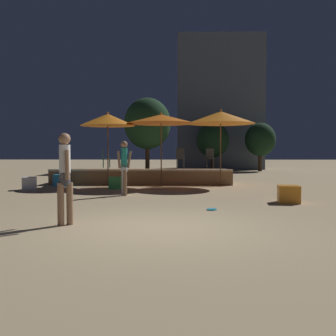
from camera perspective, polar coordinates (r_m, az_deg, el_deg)
The scene contains 19 objects.
ground_plane at distance 7.21m, azimuth -1.05°, elevation -9.04°, with size 120.00×120.00×0.00m, color tan.
wooden_deck at distance 17.23m, azimuth -3.88°, elevation -1.28°, with size 7.93×2.44×0.68m.
patio_umbrella_0 at distance 16.03m, azimuth -9.17°, elevation 7.25°, with size 2.31×2.31×3.11m.
patio_umbrella_1 at distance 15.85m, azimuth 8.04°, elevation 7.61°, with size 2.85×2.85×3.20m.
patio_umbrella_2 at distance 15.59m, azimuth -1.04°, elevation 7.47°, with size 2.85×2.85×3.06m.
cube_seat_0 at distance 11.12m, azimuth 17.92°, elevation -3.80°, with size 0.65×0.65×0.49m.
cube_seat_1 at distance 16.34m, azimuth -15.88°, elevation -1.80°, with size 0.67×0.67×0.48m.
cube_seat_2 at distance 14.68m, azimuth -8.03°, elevation -2.25°, with size 0.48×0.48×0.46m.
cube_seat_3 at distance 15.09m, azimuth -20.37°, elevation -2.22°, with size 0.67×0.67×0.48m.
person_0 at distance 12.37m, azimuth -6.70°, elevation 0.38°, with size 0.48×0.29×1.79m.
person_1 at distance 7.58m, azimuth -15.43°, elevation -0.94°, with size 0.34×0.49×1.81m.
bistro_chair_0 at distance 16.33m, azimuth 1.89°, elevation 1.76°, with size 0.40×0.40×0.90m.
bistro_chair_1 at distance 17.97m, azimuth -9.66°, elevation 1.79°, with size 0.43×0.42×0.90m.
bistro_chair_2 at distance 17.10m, azimuth 6.42°, elevation 1.78°, with size 0.40×0.40×0.90m.
frisbee_disc at distance 9.36m, azimuth 6.68°, elevation -6.27°, with size 0.25×0.25×0.03m.
background_tree_0 at distance 24.13m, azimuth -3.17°, elevation 6.75°, with size 2.99×2.99×4.88m.
background_tree_1 at distance 28.29m, azimuth 13.88°, elevation 4.21°, with size 2.22×2.22×3.55m.
background_tree_2 at distance 28.27m, azimuth 6.84°, elevation 4.26°, with size 2.41×2.41×3.65m.
distant_building at distance 32.17m, azimuth 7.77°, elevation 9.63°, with size 7.00×3.63×10.88m.
Camera 1 is at (0.31, -7.06, 1.44)m, focal length 40.00 mm.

